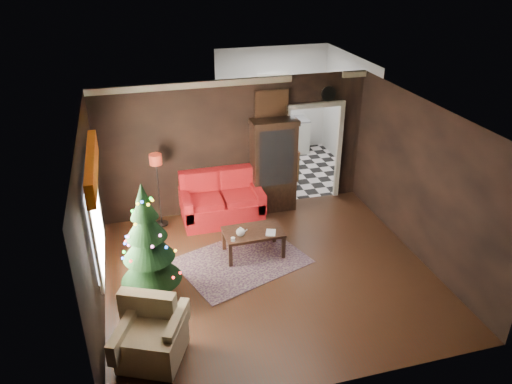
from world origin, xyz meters
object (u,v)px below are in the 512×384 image
object	(u,v)px
wall_clock	(328,93)
curio_cabinet	(273,168)
loveseat	(222,198)
floor_lamp	(159,191)
kitchen_table	(281,163)
armchair	(151,333)
teapot	(240,232)
coffee_table	(253,242)
christmas_tree	(147,240)

from	to	relation	value
wall_clock	curio_cabinet	bearing A→B (deg)	-171.47
loveseat	floor_lamp	xyz separation A→B (m)	(-1.24, 0.02, 0.33)
wall_clock	kitchen_table	size ratio (longest dim) A/B	0.43
curio_cabinet	armchair	size ratio (longest dim) A/B	2.22
loveseat	teapot	world-z (taller)	loveseat
curio_cabinet	armchair	bearing A→B (deg)	-127.58
curio_cabinet	coffee_table	world-z (taller)	curio_cabinet
christmas_tree	armchair	distance (m)	1.50
floor_lamp	armchair	bearing A→B (deg)	-97.55
floor_lamp	armchair	size ratio (longest dim) A/B	1.76
wall_clock	kitchen_table	distance (m)	2.43
christmas_tree	kitchen_table	distance (m)	5.10
floor_lamp	coffee_table	size ratio (longest dim) A/B	1.42
coffee_table	teapot	bearing A→B (deg)	-158.15
armchair	teapot	distance (m)	2.65
teapot	wall_clock	world-z (taller)	wall_clock
loveseat	kitchen_table	size ratio (longest dim) A/B	2.27
wall_clock	kitchen_table	world-z (taller)	wall_clock
coffee_table	kitchen_table	xyz separation A→B (m)	(1.51, 3.02, 0.12)
loveseat	christmas_tree	distance (m)	2.69
loveseat	floor_lamp	size ratio (longest dim) A/B	1.13
wall_clock	floor_lamp	bearing A→B (deg)	-173.96
curio_cabinet	kitchen_table	size ratio (longest dim) A/B	2.53
loveseat	curio_cabinet	xyz separation A→B (m)	(1.15, 0.22, 0.45)
teapot	christmas_tree	bearing A→B (deg)	-158.70
armchair	loveseat	bearing A→B (deg)	88.91
floor_lamp	kitchen_table	world-z (taller)	floor_lamp
curio_cabinet	teapot	xyz separation A→B (m)	(-1.12, -1.69, -0.38)
christmas_tree	coffee_table	bearing A→B (deg)	21.37
armchair	wall_clock	size ratio (longest dim) A/B	2.68
christmas_tree	kitchen_table	size ratio (longest dim) A/B	2.43
curio_cabinet	kitchen_table	world-z (taller)	curio_cabinet
curio_cabinet	floor_lamp	size ratio (longest dim) A/B	1.26
armchair	wall_clock	distance (m)	5.93
christmas_tree	wall_clock	world-z (taller)	wall_clock
kitchen_table	teapot	bearing A→B (deg)	-119.57
armchair	teapot	size ratio (longest dim) A/B	4.83
christmas_tree	coffee_table	size ratio (longest dim) A/B	1.72
coffee_table	teapot	world-z (taller)	teapot
coffee_table	wall_clock	distance (m)	3.45
armchair	coffee_table	distance (m)	2.91
curio_cabinet	teapot	bearing A→B (deg)	-123.54
kitchen_table	wall_clock	bearing A→B (deg)	-66.25
curio_cabinet	floor_lamp	bearing A→B (deg)	-175.23
armchair	christmas_tree	bearing A→B (deg)	110.17
loveseat	teapot	distance (m)	1.48
wall_clock	armchair	bearing A→B (deg)	-136.21
coffee_table	wall_clock	bearing A→B (deg)	40.62
loveseat	armchair	xyz separation A→B (m)	(-1.70, -3.48, -0.04)
coffee_table	wall_clock	world-z (taller)	wall_clock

